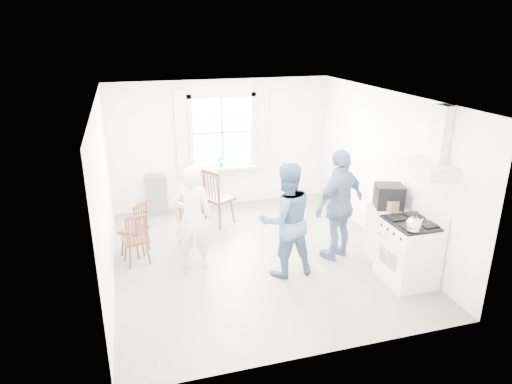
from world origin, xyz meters
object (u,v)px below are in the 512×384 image
stereo_stack (389,196)px  windsor_chair_c (138,223)px  gas_stove (408,251)px  windsor_chair_a (136,234)px  windsor_chair_b (191,214)px  low_cabinet (387,233)px  person_left (193,218)px  person_mid (286,220)px  person_right (340,205)px

stereo_stack → windsor_chair_c: 4.02m
gas_stove → windsor_chair_a: gas_stove is taller
stereo_stack → windsor_chair_a: size_ratio=0.58×
windsor_chair_a → windsor_chair_b: size_ratio=0.86×
low_cabinet → gas_stove: bearing=-95.7°
stereo_stack → person_left: 3.05m
person_mid → windsor_chair_a: bearing=-25.6°
gas_stove → person_mid: 1.84m
gas_stove → stereo_stack: 0.92m
low_cabinet → stereo_stack: stereo_stack is taller
stereo_stack → person_left: bearing=168.2°
windsor_chair_a → windsor_chair_c: size_ratio=0.95×
person_left → person_mid: person_mid is taller
person_right → windsor_chair_c: bearing=-42.9°
low_cabinet → windsor_chair_a: (-3.85, 0.89, 0.08)m
gas_stove → windsor_chair_b: size_ratio=1.11×
windsor_chair_b → low_cabinet: bearing=-23.4°
windsor_chair_b → windsor_chair_c: (-0.87, 0.01, -0.06)m
low_cabinet → person_left: person_left is taller
stereo_stack → person_mid: person_mid is taller
windsor_chair_a → person_left: 0.93m
windsor_chair_a → person_right: bearing=-10.9°
low_cabinet → windsor_chair_a: size_ratio=1.03×
windsor_chair_b → person_right: size_ratio=0.56×
windsor_chair_a → person_mid: person_mid is taller
low_cabinet → person_mid: (-1.71, 0.03, 0.43)m
windsor_chair_a → low_cabinet: bearing=-13.0°
gas_stove → person_left: bearing=155.7°
windsor_chair_a → windsor_chair_b: 0.99m
person_left → low_cabinet: bearing=-179.7°
windsor_chair_c → person_mid: 2.46m
windsor_chair_c → person_right: bearing=-17.9°
windsor_chair_b → person_left: 0.68m
windsor_chair_c → person_left: 1.07m
stereo_stack → windsor_chair_c: bearing=161.3°
windsor_chair_b → person_left: bearing=-95.8°
person_left → person_right: bearing=-176.4°
low_cabinet → person_left: bearing=168.3°
windsor_chair_c → stereo_stack: bearing=-18.7°
windsor_chair_b → person_right: person_right is taller
gas_stove → low_cabinet: bearing=84.3°
stereo_stack → windsor_chair_a: (-3.82, 0.89, -0.55)m
windsor_chair_b → person_mid: person_mid is taller
gas_stove → person_right: 1.25m
gas_stove → person_mid: (-1.64, 0.73, 0.39)m
gas_stove → stereo_stack: stereo_stack is taller
person_left → windsor_chair_c: bearing=-27.6°
low_cabinet → stereo_stack: bearing=174.5°
stereo_stack → windsor_chair_c: (-3.77, 1.28, -0.52)m
stereo_stack → windsor_chair_c: size_ratio=0.55×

